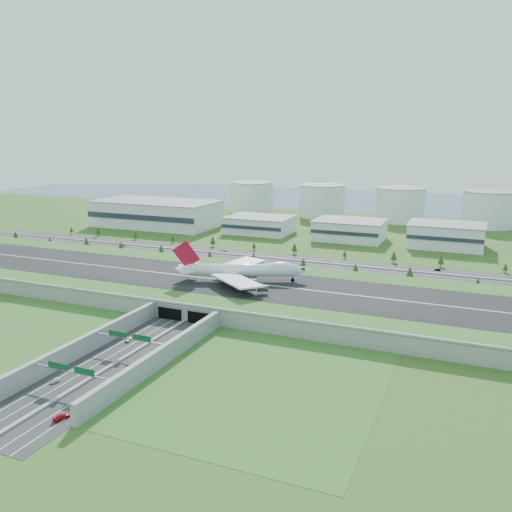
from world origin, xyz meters
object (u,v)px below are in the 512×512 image
at_px(car_4, 123,245).
at_px(car_5, 437,270).
at_px(car_7, 224,250).
at_px(car_2, 190,333).
at_px(car_3, 61,417).
at_px(fuel_tank_a, 252,198).
at_px(boeing_747, 242,270).
at_px(car_1, 55,381).
at_px(car_0, 128,339).

xyz_separation_m(car_4, car_5, (246.84, 15.92, -0.06)).
xyz_separation_m(car_5, car_7, (-161.26, -0.35, 0.02)).
distance_m(car_2, car_7, 182.76).
height_order(car_4, car_7, car_4).
bearing_deg(car_3, fuel_tank_a, -61.72).
distance_m(boeing_747, car_3, 151.02).
bearing_deg(car_7, car_4, -84.29).
bearing_deg(car_5, car_1, -33.71).
xyz_separation_m(fuel_tank_a, car_7, (64.78, -205.19, -16.69)).
bearing_deg(car_5, boeing_747, -51.18).
height_order(boeing_747, car_0, boeing_747).
height_order(boeing_747, car_5, boeing_747).
relative_size(car_2, car_3, 0.86).
height_order(fuel_tank_a, car_2, fuel_tank_a).
bearing_deg(car_4, car_7, -92.88).
bearing_deg(car_5, car_4, -93.46).
relative_size(car_0, car_7, 1.02).
relative_size(car_0, car_3, 0.83).
distance_m(fuel_tank_a, car_2, 398.04).
bearing_deg(fuel_tank_a, car_3, -74.04).
height_order(car_3, car_5, car_3).
distance_m(boeing_747, car_0, 88.17).
distance_m(car_0, car_4, 216.02).
relative_size(car_1, car_5, 1.01).
relative_size(car_1, car_3, 0.71).
height_order(car_0, car_3, car_3).
height_order(fuel_tank_a, car_1, fuel_tank_a).
height_order(fuel_tank_a, boeing_747, fuel_tank_a).
relative_size(fuel_tank_a, car_3, 8.58).
height_order(car_1, car_7, car_7).
height_order(car_1, car_2, car_2).
bearing_deg(fuel_tank_a, car_1, -75.94).
distance_m(car_2, car_5, 194.72).
relative_size(car_2, car_7, 1.06).
relative_size(boeing_747, car_0, 15.15).
distance_m(boeing_747, car_5, 143.30).
relative_size(car_0, car_2, 0.97).
height_order(boeing_747, car_4, boeing_747).
distance_m(fuel_tank_a, car_3, 476.36).
bearing_deg(car_0, car_7, 84.93).
relative_size(car_0, car_1, 1.18).
height_order(car_5, car_7, car_7).
relative_size(car_5, car_7, 0.85).
height_order(car_3, car_7, car_3).
relative_size(boeing_747, car_4, 17.22).
xyz_separation_m(fuel_tank_a, boeing_747, (126.92, -307.37, -2.72)).
bearing_deg(boeing_747, car_0, -122.98).
height_order(car_4, car_5, car_4).
bearing_deg(car_3, car_4, -45.04).
height_order(fuel_tank_a, car_4, fuel_tank_a).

